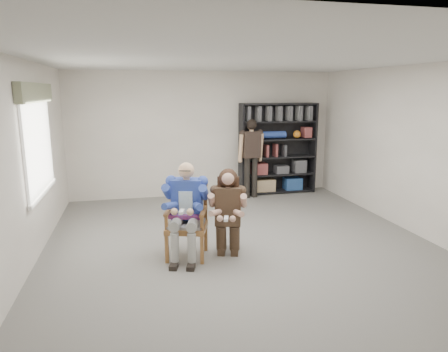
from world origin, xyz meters
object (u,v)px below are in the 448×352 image
object	(u,v)px
kneeling_woman	(228,214)
standing_man	(251,159)
seated_man	(186,210)
bookshelf	(278,149)
armchair	(187,221)

from	to	relation	value
kneeling_woman	standing_man	world-z (taller)	standing_man
seated_man	bookshelf	size ratio (longest dim) A/B	0.67
bookshelf	standing_man	distance (m)	0.80
kneeling_woman	bookshelf	world-z (taller)	bookshelf
standing_man	bookshelf	bearing A→B (deg)	14.96
armchair	bookshelf	world-z (taller)	bookshelf
bookshelf	standing_man	world-z (taller)	bookshelf
armchair	bookshelf	size ratio (longest dim) A/B	0.51
kneeling_woman	standing_man	size ratio (longest dim) A/B	0.73
seated_man	kneeling_woman	size ratio (longest dim) A/B	1.09
seated_man	standing_man	bearing A→B (deg)	74.97
armchair	bookshelf	xyz separation A→B (m)	(2.58, 3.26, 0.51)
kneeling_woman	standing_man	bearing A→B (deg)	84.51
bookshelf	kneeling_woman	bearing A→B (deg)	-120.67
armchair	kneeling_woman	distance (m)	0.60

